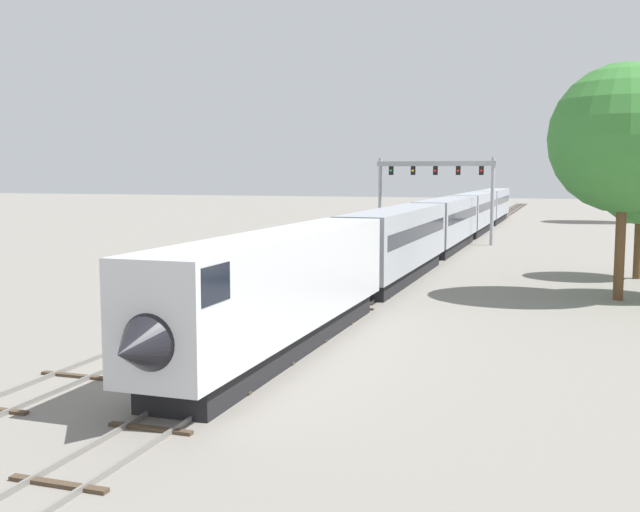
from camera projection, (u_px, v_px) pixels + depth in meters
The scene contains 6 objects.
ground_plane at pixel (189, 371), 27.34m from camera, with size 400.00×400.00×0.00m, color gray.
track_main at pixel (466, 238), 83.27m from camera, with size 2.60×200.00×0.16m.
track_near at pixel (372, 254), 66.15m from camera, with size 2.60×160.00×0.16m.
passenger_train at pixel (449, 222), 71.15m from camera, with size 3.04×107.46×4.80m.
signal_gantry at pixel (435, 181), 76.45m from camera, with size 12.10×0.49×8.74m.
trackside_tree_right at pixel (625, 138), 41.74m from camera, with size 8.32×8.32×13.27m.
Camera 1 is at (12.97, -23.84, 7.16)m, focal length 42.25 mm.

